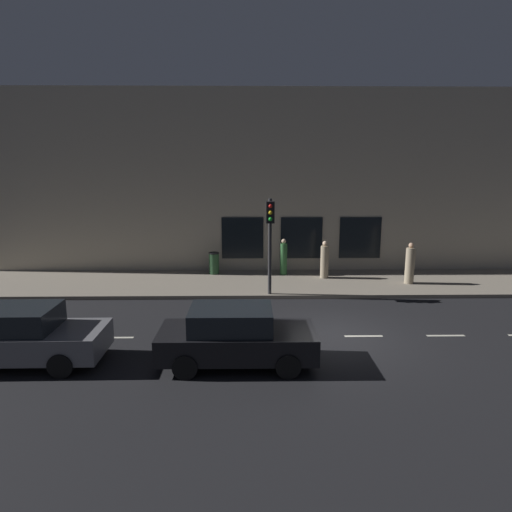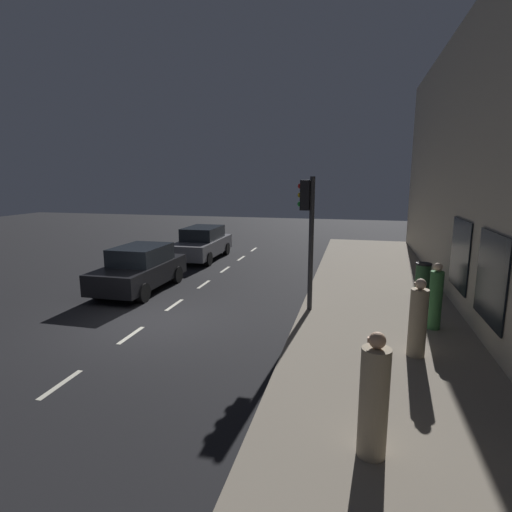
{
  "view_description": "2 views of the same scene",
  "coord_description": "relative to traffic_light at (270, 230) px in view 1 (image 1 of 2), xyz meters",
  "views": [
    {
      "loc": [
        -13.03,
        2.59,
        5.22
      ],
      "look_at": [
        2.81,
        2.34,
        2.01
      ],
      "focal_mm": 30.99,
      "sensor_mm": 36.0,
      "label": 1
    },
    {
      "loc": [
        5.47,
        -9.84,
        3.99
      ],
      "look_at": [
        2.58,
        1.95,
        1.64
      ],
      "focal_mm": 28.64,
      "sensor_mm": 36.0,
      "label": 2
    }
  ],
  "objects": [
    {
      "name": "pedestrian_2",
      "position": [
        2.72,
        -2.66,
        -1.84
      ],
      "size": [
        0.4,
        0.4,
        1.73
      ],
      "rotation": [
        0.0,
        0.0,
        1.62
      ],
      "color": "gray",
      "rests_on": "sidewalk"
    },
    {
      "name": "traffic_light",
      "position": [
        0.0,
        0.0,
        0.0
      ],
      "size": [
        0.49,
        0.32,
        3.86
      ],
      "color": "#2D2D30",
      "rests_on": "sidewalk"
    },
    {
      "name": "sidewalk",
      "position": [
        2.1,
        -1.76,
        -2.71
      ],
      "size": [
        4.5,
        32.0,
        0.15
      ],
      "color": "gray",
      "rests_on": "ground"
    },
    {
      "name": "ground_plane",
      "position": [
        -4.15,
        -1.76,
        -2.79
      ],
      "size": [
        60.0,
        60.0,
        0.0
      ],
      "primitive_type": "plane",
      "color": "black"
    },
    {
      "name": "parked_car_0",
      "position": [
        -5.96,
        7.02,
        -1.99
      ],
      "size": [
        1.89,
        4.5,
        1.58
      ],
      "rotation": [
        0.0,
        0.0,
        3.15
      ],
      "color": "slate",
      "rests_on": "ground"
    },
    {
      "name": "building_facade",
      "position": [
        4.65,
        -1.76,
        1.65
      ],
      "size": [
        0.65,
        32.0,
        8.89
      ],
      "color": "#B2A893",
      "rests_on": "ground"
    },
    {
      "name": "pedestrian_1",
      "position": [
        1.67,
        -6.25,
        -1.8
      ],
      "size": [
        0.42,
        0.42,
        1.82
      ],
      "rotation": [
        0.0,
        0.0,
        1.52
      ],
      "color": "gray",
      "rests_on": "sidewalk"
    },
    {
      "name": "lane_centre_line",
      "position": [
        -4.15,
        -2.76,
        -2.78
      ],
      "size": [
        0.12,
        27.2,
        0.01
      ],
      "color": "beige",
      "rests_on": "ground"
    },
    {
      "name": "parked_car_1",
      "position": [
        -6.06,
        1.19,
        -2.0
      ],
      "size": [
        1.88,
        4.16,
        1.58
      ],
      "rotation": [
        0.0,
        0.0,
        3.14
      ],
      "color": "black",
      "rests_on": "ground"
    },
    {
      "name": "pedestrian_0",
      "position": [
        3.39,
        -0.81,
        -1.83
      ],
      "size": [
        0.36,
        0.36,
        1.73
      ],
      "rotation": [
        0.0,
        0.0,
        6.2
      ],
      "color": "#336B38",
      "rests_on": "sidewalk"
    },
    {
      "name": "trash_bin",
      "position": [
        3.59,
        2.52,
        -2.11
      ],
      "size": [
        0.5,
        0.5,
        1.05
      ],
      "color": "#2D5633",
      "rests_on": "sidewalk"
    }
  ]
}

